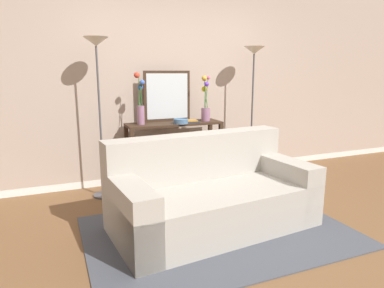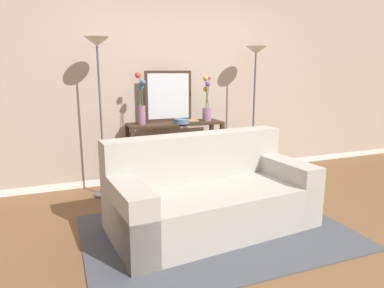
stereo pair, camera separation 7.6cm
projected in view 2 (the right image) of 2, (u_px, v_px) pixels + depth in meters
The scene contains 13 objects.
ground_plane at pixel (244, 235), 3.21m from camera, with size 16.00×16.00×0.02m, color brown.
back_wall at pixel (175, 68), 4.71m from camera, with size 12.00×0.15×3.10m.
area_rug at pixel (217, 232), 3.25m from camera, with size 2.44×1.67×0.01m.
couch at pixel (210, 196), 3.33m from camera, with size 2.00×1.12×0.88m.
console_table at pixel (175, 142), 4.50m from camera, with size 1.24×0.38×0.85m.
floor_lamp_left at pixel (98, 73), 3.93m from camera, with size 0.28×0.28×1.88m.
floor_lamp_right at pixel (255, 76), 4.68m from camera, with size 0.28×0.28×1.83m.
wall_mirror at pixel (169, 96), 4.51m from camera, with size 0.63×0.02×0.66m.
vase_tall_flowers at pixel (141, 103), 4.24m from camera, with size 0.12×0.12×0.64m.
vase_short_flowers at pixel (207, 105), 4.54m from camera, with size 0.13×0.14×0.60m.
fruit_bowl at pixel (182, 121), 4.35m from camera, with size 0.19×0.19×0.06m.
book_stack at pixel (192, 121), 4.42m from camera, with size 0.21×0.15×0.04m.
book_row_under_console at pixel (155, 183), 4.51m from camera, with size 0.45×0.17×0.13m.
Camera 2 is at (-1.54, -2.58, 1.49)m, focal length 32.07 mm.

